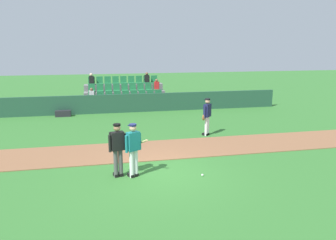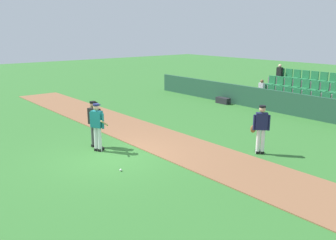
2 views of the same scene
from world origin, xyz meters
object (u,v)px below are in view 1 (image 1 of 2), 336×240
(runner_navy_jersey, at_px, (207,115))
(baseball, at_px, (202,175))
(equipment_bag, at_px, (63,114))
(umpire_home_plate, at_px, (117,147))
(batter_teal_jersey, at_px, (133,148))

(runner_navy_jersey, bearing_deg, baseball, -110.04)
(runner_navy_jersey, relative_size, baseball, 23.78)
(baseball, relative_size, equipment_bag, 0.08)
(umpire_home_plate, distance_m, baseball, 2.90)
(batter_teal_jersey, bearing_deg, runner_navy_jersey, 47.79)
(runner_navy_jersey, height_order, equipment_bag, runner_navy_jersey)
(baseball, bearing_deg, runner_navy_jersey, 69.96)
(batter_teal_jersey, relative_size, runner_navy_jersey, 1.00)
(umpire_home_plate, bearing_deg, runner_navy_jersey, 43.49)
(batter_teal_jersey, relative_size, equipment_bag, 1.96)
(equipment_bag, bearing_deg, runner_navy_jersey, -39.56)
(runner_navy_jersey, bearing_deg, batter_teal_jersey, -132.21)
(batter_teal_jersey, bearing_deg, umpire_home_plate, 164.67)
(umpire_home_plate, bearing_deg, baseball, -11.67)
(baseball, bearing_deg, umpire_home_plate, 168.33)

